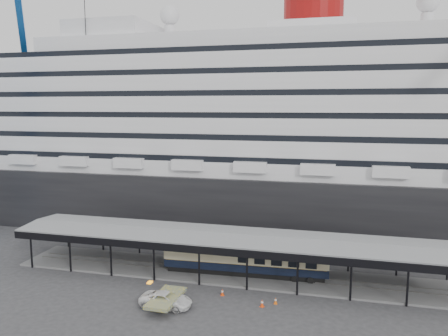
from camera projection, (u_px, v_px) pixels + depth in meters
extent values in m
plane|color=#323234|center=(221.00, 290.00, 50.49)|extent=(200.00, 200.00, 0.00)
cube|color=black|center=(264.00, 194.00, 80.51)|extent=(130.00, 30.00, 10.00)
cylinder|color=maroon|center=(313.00, 9.00, 74.02)|extent=(10.00, 10.00, 9.00)
sphere|color=silver|center=(170.00, 15.00, 80.26)|extent=(3.60, 3.60, 3.60)
sphere|color=silver|center=(428.00, 1.00, 69.63)|extent=(3.60, 3.60, 3.60)
cube|color=slate|center=(231.00, 273.00, 55.28)|extent=(56.00, 8.00, 0.24)
cube|color=slate|center=(229.00, 274.00, 54.56)|extent=(54.00, 0.08, 0.10)
cube|color=slate|center=(232.00, 270.00, 55.95)|extent=(54.00, 0.08, 0.10)
cube|color=black|center=(222.00, 252.00, 50.35)|extent=(56.00, 0.18, 0.90)
cube|color=black|center=(238.00, 231.00, 58.99)|extent=(56.00, 0.18, 0.90)
cube|color=slate|center=(231.00, 235.00, 54.57)|extent=(56.00, 9.00, 0.24)
cylinder|color=black|center=(88.00, 92.00, 75.11)|extent=(0.12, 0.12, 47.21)
imported|color=white|center=(166.00, 300.00, 46.26)|extent=(5.64, 2.71, 1.55)
cube|color=black|center=(245.00, 271.00, 54.77)|extent=(19.60, 3.03, 0.65)
cube|color=black|center=(245.00, 265.00, 54.65)|extent=(20.55, 3.44, 1.02)
cube|color=beige|center=(245.00, 256.00, 54.49)|extent=(20.55, 3.48, 1.21)
cube|color=black|center=(245.00, 250.00, 54.38)|extent=(20.55, 3.44, 0.37)
cube|color=#F4450D|center=(222.00, 295.00, 49.15)|extent=(0.52, 0.52, 0.03)
cone|color=#F4450D|center=(222.00, 292.00, 49.10)|extent=(0.44, 0.44, 0.75)
cylinder|color=white|center=(222.00, 291.00, 49.09)|extent=(0.24, 0.24, 0.15)
cube|color=#F5430D|center=(262.00, 307.00, 46.36)|extent=(0.55, 0.55, 0.03)
cone|color=#F5430D|center=(262.00, 303.00, 46.30)|extent=(0.46, 0.46, 0.82)
cylinder|color=white|center=(262.00, 302.00, 46.29)|extent=(0.26, 0.26, 0.16)
cube|color=orange|center=(276.00, 304.00, 47.04)|extent=(0.41, 0.41, 0.03)
cone|color=orange|center=(276.00, 300.00, 46.99)|extent=(0.34, 0.34, 0.71)
cylinder|color=white|center=(276.00, 300.00, 46.98)|extent=(0.23, 0.23, 0.14)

